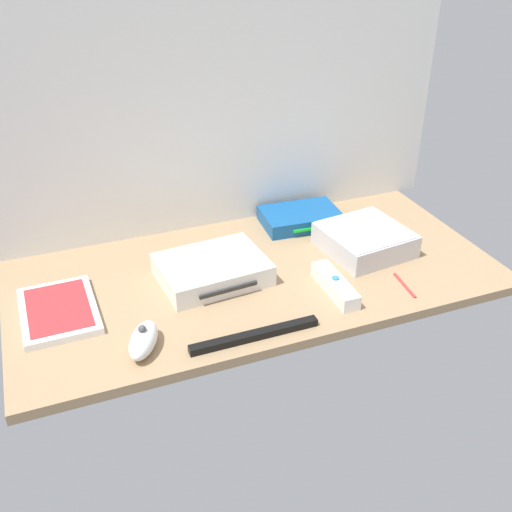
{
  "coord_description": "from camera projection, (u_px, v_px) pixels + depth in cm",
  "views": [
    {
      "loc": [
        -38.87,
        -98.98,
        67.29
      ],
      "look_at": [
        0.0,
        0.0,
        4.0
      ],
      "focal_mm": 42.48,
      "sensor_mm": 36.0,
      "label": 1
    }
  ],
  "objects": [
    {
      "name": "ground_plane",
      "position": [
        256.0,
        277.0,
        1.26
      ],
      "size": [
        100.0,
        48.0,
        2.0
      ],
      "primitive_type": "cube",
      "color": "#9E7F5B",
      "rests_on": "ground"
    },
    {
      "name": "remote_nunchuk",
      "position": [
        143.0,
        340.0,
        1.03
      ],
      "size": [
        8.48,
        10.91,
        5.1
      ],
      "rotation": [
        0.0,
        0.0,
        -0.47
      ],
      "color": "white",
      "rests_on": "ground_plane"
    },
    {
      "name": "back_wall",
      "position": [
        214.0,
        89.0,
        1.29
      ],
      "size": [
        110.0,
        1.2,
        64.0
      ],
      "primitive_type": "cube",
      "color": "white",
      "rests_on": "ground"
    },
    {
      "name": "remote_wand",
      "position": [
        335.0,
        285.0,
        1.19
      ],
      "size": [
        3.9,
        14.87,
        3.4
      ],
      "rotation": [
        0.0,
        0.0,
        -0.02
      ],
      "color": "white",
      "rests_on": "ground_plane"
    },
    {
      "name": "mini_computer",
      "position": [
        365.0,
        239.0,
        1.33
      ],
      "size": [
        18.9,
        18.9,
        5.3
      ],
      "rotation": [
        0.0,
        0.0,
        0.12
      ],
      "color": "silver",
      "rests_on": "ground_plane"
    },
    {
      "name": "network_router",
      "position": [
        300.0,
        217.0,
        1.44
      ],
      "size": [
        18.83,
        13.32,
        3.4
      ],
      "rotation": [
        0.0,
        0.0,
        -0.07
      ],
      "color": "#145193",
      "rests_on": "ground_plane"
    },
    {
      "name": "sensor_bar",
      "position": [
        255.0,
        335.0,
        1.07
      ],
      "size": [
        24.01,
        1.89,
        1.4
      ],
      "primitive_type": "cube",
      "rotation": [
        0.0,
        0.0,
        -0.0
      ],
      "color": "black",
      "rests_on": "ground_plane"
    },
    {
      "name": "game_console",
      "position": [
        212.0,
        270.0,
        1.23
      ],
      "size": [
        22.16,
        17.71,
        4.4
      ],
      "rotation": [
        0.0,
        0.0,
        0.08
      ],
      "color": "white",
      "rests_on": "ground_plane"
    },
    {
      "name": "stylus_pen",
      "position": [
        405.0,
        284.0,
        1.21
      ],
      "size": [
        1.71,
        9.02,
        0.7
      ],
      "primitive_type": "cylinder",
      "rotation": [
        0.0,
        1.57,
        1.46
      ],
      "color": "red",
      "rests_on": "ground_plane"
    },
    {
      "name": "game_case",
      "position": [
        59.0,
        310.0,
        1.13
      ],
      "size": [
        13.89,
        19.2,
        1.56
      ],
      "rotation": [
        0.0,
        0.0,
        0.02
      ],
      "color": "white",
      "rests_on": "ground_plane"
    }
  ]
}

